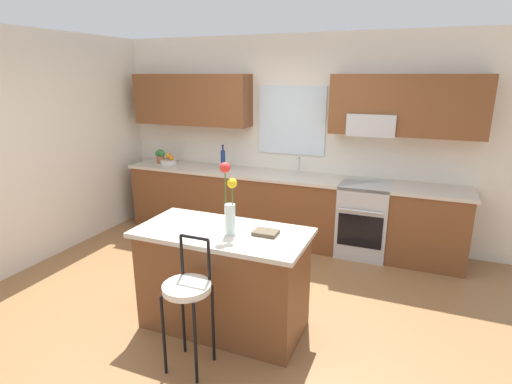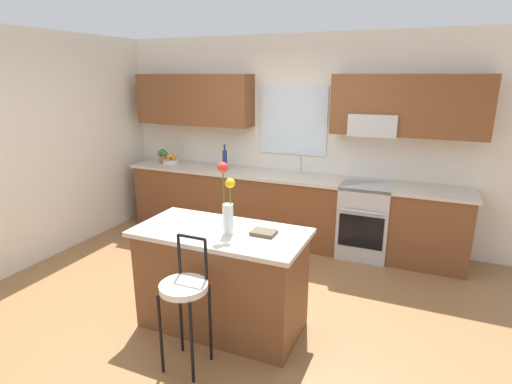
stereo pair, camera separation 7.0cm
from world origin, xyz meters
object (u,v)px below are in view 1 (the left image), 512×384
(fruit_bowl_oranges, at_px, (169,161))
(potted_plant_small, at_px, (160,156))
(oven_range, at_px, (364,219))
(bar_stool_near, at_px, (188,293))
(flower_vase, at_px, (229,204))
(cookbook, at_px, (266,233))
(bottle_olive_oil, at_px, (223,159))
(kitchen_island, at_px, (223,279))

(fruit_bowl_oranges, bearing_deg, potted_plant_small, -178.63)
(oven_range, distance_m, bar_stool_near, 2.81)
(flower_vase, relative_size, fruit_bowl_oranges, 2.51)
(flower_vase, bearing_deg, cookbook, 20.52)
(cookbook, bearing_deg, fruit_bowl_oranges, 138.65)
(cookbook, distance_m, potted_plant_small, 3.19)
(bottle_olive_oil, height_order, potted_plant_small, bottle_olive_oil)
(fruit_bowl_oranges, bearing_deg, kitchen_island, -47.21)
(potted_plant_small, bearing_deg, flower_vase, -44.45)
(cookbook, bearing_deg, bottle_olive_oil, 124.85)
(cookbook, distance_m, bottle_olive_oil, 2.48)
(kitchen_island, bearing_deg, potted_plant_small, 134.88)
(oven_range, distance_m, potted_plant_small, 3.06)
(potted_plant_small, bearing_deg, bottle_olive_oil, -0.03)
(bar_stool_near, relative_size, fruit_bowl_oranges, 4.34)
(flower_vase, xyz_separation_m, potted_plant_small, (-2.18, 2.14, -0.15))
(bar_stool_near, relative_size, bottle_olive_oil, 3.03)
(oven_range, height_order, kitchen_island, same)
(flower_vase, bearing_deg, bottle_olive_oil, 118.02)
(oven_range, bearing_deg, cookbook, -105.18)
(oven_range, xyz_separation_m, kitchen_island, (-0.92, -2.07, 0.00))
(bottle_olive_oil, bearing_deg, oven_range, -0.72)
(kitchen_island, height_order, potted_plant_small, potted_plant_small)
(cookbook, relative_size, bottle_olive_oil, 0.58)
(cookbook, distance_m, fruit_bowl_oranges, 3.08)
(bar_stool_near, distance_m, fruit_bowl_oranges, 3.32)
(oven_range, height_order, bottle_olive_oil, bottle_olive_oil)
(oven_range, bearing_deg, potted_plant_small, 179.52)
(kitchen_island, bearing_deg, cookbook, 9.09)
(bar_stool_near, bearing_deg, potted_plant_small, 127.95)
(oven_range, xyz_separation_m, fruit_bowl_oranges, (-2.86, 0.03, 0.51))
(kitchen_island, xyz_separation_m, fruit_bowl_oranges, (-1.94, 2.10, 0.50))
(flower_vase, xyz_separation_m, cookbook, (0.28, 0.10, -0.25))
(bar_stool_near, relative_size, potted_plant_small, 4.89)
(kitchen_island, distance_m, cookbook, 0.61)
(kitchen_island, distance_m, bar_stool_near, 0.60)
(kitchen_island, xyz_separation_m, bottle_olive_oil, (-1.04, 2.09, 0.60))
(oven_range, bearing_deg, fruit_bowl_oranges, 179.43)
(kitchen_island, xyz_separation_m, cookbook, (0.37, 0.06, 0.47))
(potted_plant_small, bearing_deg, bar_stool_near, -52.05)
(flower_vase, height_order, fruit_bowl_oranges, flower_vase)
(fruit_bowl_oranges, bearing_deg, oven_range, -0.57)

